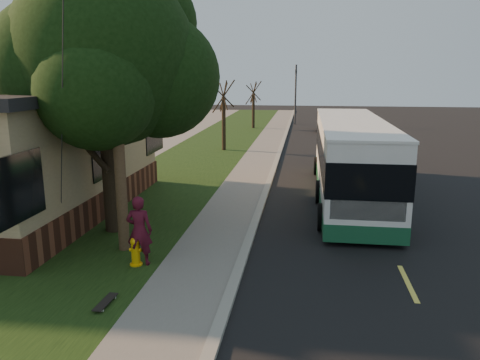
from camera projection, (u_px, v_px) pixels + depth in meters
name	position (u px, v px, depth m)	size (l,w,h in m)	color
ground	(238.00, 273.00, 11.44)	(120.00, 120.00, 0.00)	black
road	(361.00, 184.00, 20.55)	(8.00, 80.00, 0.01)	black
curb	(270.00, 180.00, 21.08)	(0.25, 80.00, 0.12)	gray
sidewalk	(248.00, 180.00, 21.22)	(2.00, 80.00, 0.08)	slate
grass_verge	(173.00, 178.00, 21.69)	(5.00, 80.00, 0.07)	black
fire_hydrant	(136.00, 251.00, 11.69)	(0.32, 0.32, 0.74)	#F1B20C
utility_pole	(114.00, 79.00, 11.81)	(2.86, 3.21, 9.07)	#473321
leafy_tree	(107.00, 59.00, 13.40)	(6.30, 6.00, 7.80)	black
bare_tree_near	(224.00, 116.00, 28.80)	(1.38, 1.21, 4.31)	black
bare_tree_far	(253.00, 106.00, 40.34)	(1.38, 1.21, 4.03)	black
traffic_signal	(296.00, 90.00, 43.47)	(0.18, 0.22, 5.50)	#2D2D30
transit_bus	(350.00, 157.00, 18.01)	(2.59, 11.24, 3.04)	silver
skateboarder	(139.00, 231.00, 11.63)	(0.65, 0.43, 1.78)	#490E1E
skateboard_main	(105.00, 302.00, 9.74)	(0.24, 0.82, 0.08)	black
distant_car	(327.00, 123.00, 38.94)	(1.64, 4.07, 1.39)	black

